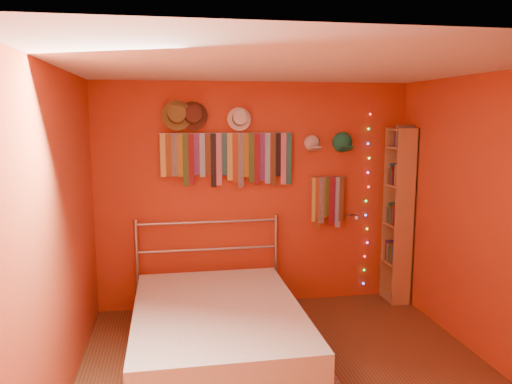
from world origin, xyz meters
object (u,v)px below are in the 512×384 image
reading_lamp (356,218)px  tie_rack (229,156)px  bookshelf (402,215)px  bed (218,328)px

reading_lamp → tie_rack: bearing=173.2°
tie_rack → reading_lamp: tie_rack is taller
tie_rack → bookshelf: size_ratio=0.72×
bookshelf → bed: 2.53m
reading_lamp → bed: (-1.65, -0.95, -0.76)m
bookshelf → bed: bookshelf is taller
tie_rack → bed: 1.85m
tie_rack → reading_lamp: bearing=-6.8°
reading_lamp → bookshelf: 0.56m
reading_lamp → bed: 2.05m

